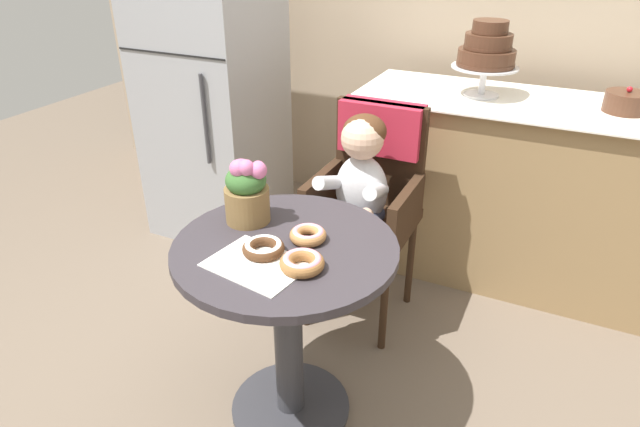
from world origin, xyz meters
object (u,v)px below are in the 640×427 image
seated_child (358,186)px  round_layer_cake (626,102)px  cafe_table (287,299)px  donut_front (308,234)px  wicker_chair (372,180)px  refrigerator (212,83)px  tiered_cake_stand (487,51)px  flower_vase (247,190)px  donut_mid (302,262)px  donut_side (263,248)px

seated_child → round_layer_cake: 1.20m
cafe_table → donut_front: bearing=45.4°
wicker_chair → donut_front: size_ratio=8.07×
wicker_chair → seated_child: size_ratio=1.31×
wicker_chair → refrigerator: (-1.06, 0.36, 0.21)m
wicker_chair → refrigerator: refrigerator is taller
tiered_cake_stand → cafe_table: bearing=-104.2°
round_layer_cake → wicker_chair: bearing=-147.8°
flower_vase → refrigerator: (-0.86, 1.01, 0.01)m
donut_mid → flower_vase: 0.36m
seated_child → tiered_cake_stand: size_ratio=2.15×
wicker_chair → flower_vase: bearing=-100.6°
wicker_chair → donut_mid: size_ratio=7.18×
donut_front → donut_side: size_ratio=0.91×
seated_child → donut_front: seated_child is taller
flower_vase → round_layer_cake: 1.66m
seated_child → donut_front: (0.04, -0.53, 0.06)m
cafe_table → donut_side: 0.25m
wicker_chair → donut_side: 0.82m
donut_front → refrigerator: size_ratio=0.07×
wicker_chair → donut_front: 0.70m
flower_vase → tiered_cake_stand: size_ratio=0.69×
donut_side → tiered_cake_stand: size_ratio=0.39×
cafe_table → tiered_cake_stand: (0.33, 1.30, 0.60)m
donut_mid → tiered_cake_stand: size_ratio=0.39×
donut_side → flower_vase: size_ratio=0.56×
round_layer_cake → tiered_cake_stand: bearing=-178.3°
refrigerator → flower_vase: bearing=-49.6°
donut_mid → tiered_cake_stand: 1.46m
cafe_table → donut_side: (-0.03, -0.07, 0.23)m
donut_front → cafe_table: bearing=-134.6°
cafe_table → wicker_chair: size_ratio=0.75×
refrigerator → donut_front: bearing=-43.5°
donut_front → tiered_cake_stand: size_ratio=0.35×
cafe_table → refrigerator: bearing=133.7°
donut_mid → refrigerator: 1.67m
donut_front → flower_vase: bearing=172.6°
cafe_table → tiered_cake_stand: size_ratio=2.13×
donut_front → donut_side: (-0.09, -0.13, -0.00)m
donut_mid → donut_side: (-0.15, 0.02, -0.00)m
donut_mid → refrigerator: (-1.16, 1.20, 0.11)m
seated_child → donut_mid: 0.70m
donut_side → tiered_cake_stand: (0.36, 1.37, 0.36)m
donut_side → round_layer_cake: size_ratio=0.73×
cafe_table → flower_vase: bearing=155.5°
donut_mid → refrigerator: size_ratio=0.08×
seated_child → round_layer_cake: bearing=38.7°
flower_vase → round_layer_cake: size_ratio=1.31×
donut_front → donut_mid: (0.06, -0.15, 0.00)m
tiered_cake_stand → seated_child: bearing=-113.9°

